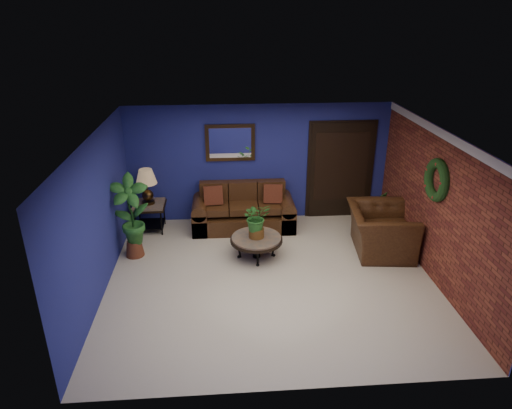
{
  "coord_description": "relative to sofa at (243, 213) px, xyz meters",
  "views": [
    {
      "loc": [
        -0.76,
        -6.64,
        4.27
      ],
      "look_at": [
        -0.21,
        0.55,
        1.15
      ],
      "focal_mm": 32.0,
      "sensor_mm": 36.0,
      "label": 1
    }
  ],
  "objects": [
    {
      "name": "crown_molding",
      "position": [
        3.09,
        -2.08,
        2.12
      ],
      "size": [
        0.03,
        5.0,
        0.14
      ],
      "primitive_type": "cube",
      "color": "white",
      "rests_on": "wall_right_brick"
    },
    {
      "name": "table_lamp",
      "position": [
        -1.93,
        -0.03,
        0.74
      ],
      "size": [
        0.42,
        0.42,
        0.71
      ],
      "color": "#3D2813",
      "rests_on": "end_table"
    },
    {
      "name": "wreath",
      "position": [
        3.06,
        -2.03,
        1.39
      ],
      "size": [
        0.16,
        0.72,
        0.72
      ],
      "primitive_type": "torus",
      "rotation": [
        0.0,
        1.57,
        0.0
      ],
      "color": "black",
      "rests_on": "wall_right_brick"
    },
    {
      "name": "floor",
      "position": [
        0.37,
        -2.08,
        -0.31
      ],
      "size": [
        5.5,
        5.5,
        0.0
      ],
      "primitive_type": "plane",
      "color": "beige",
      "rests_on": "ground"
    },
    {
      "name": "ceiling",
      "position": [
        0.37,
        -2.08,
        2.19
      ],
      "size": [
        5.5,
        5.0,
        0.02
      ],
      "primitive_type": "cube",
      "color": "white",
      "rests_on": "wall_back"
    },
    {
      "name": "armchair",
      "position": [
        2.52,
        -1.26,
        0.12
      ],
      "size": [
        1.28,
        1.43,
        0.85
      ],
      "primitive_type": "imported",
      "rotation": [
        0.0,
        0.0,
        1.46
      ],
      "color": "#472A14",
      "rests_on": "ground"
    },
    {
      "name": "coffee_table",
      "position": [
        0.18,
        -1.33,
        0.05
      ],
      "size": [
        0.96,
        0.96,
        0.41
      ],
      "rotation": [
        0.0,
        0.0,
        0.27
      ],
      "color": "#544E49",
      "rests_on": "ground"
    },
    {
      "name": "end_table",
      "position": [
        -1.93,
        -0.03,
        0.15
      ],
      "size": [
        0.65,
        0.65,
        0.6
      ],
      "color": "#544E49",
      "rests_on": "ground"
    },
    {
      "name": "floor_plant",
      "position": [
        2.72,
        -0.42,
        0.15
      ],
      "size": [
        0.43,
        0.36,
        0.88
      ],
      "color": "brown",
      "rests_on": "ground"
    },
    {
      "name": "wall_left",
      "position": [
        -2.38,
        -2.08,
        0.94
      ],
      "size": [
        0.04,
        5.0,
        2.5
      ],
      "primitive_type": "cube",
      "color": "navy",
      "rests_on": "ground"
    },
    {
      "name": "wall_mirror",
      "position": [
        -0.23,
        0.38,
        1.41
      ],
      "size": [
        1.02,
        0.06,
        0.77
      ],
      "primitive_type": "cube",
      "color": "#3D2813",
      "rests_on": "wall_back"
    },
    {
      "name": "closet_door",
      "position": [
        2.12,
        0.39,
        0.74
      ],
      "size": [
        1.44,
        0.06,
        2.18
      ],
      "primitive_type": "cube",
      "color": "black",
      "rests_on": "wall_back"
    },
    {
      "name": "sofa",
      "position": [
        0.0,
        0.0,
        0.0
      ],
      "size": [
        2.11,
        0.91,
        0.95
      ],
      "color": "#472A14",
      "rests_on": "ground"
    },
    {
      "name": "coffee_plant",
      "position": [
        0.18,
        -1.33,
        0.47
      ],
      "size": [
        0.59,
        0.54,
        0.68
      ],
      "color": "brown",
      "rests_on": "coffee_table"
    },
    {
      "name": "side_chair",
      "position": [
        0.63,
        0.04,
        0.22
      ],
      "size": [
        0.43,
        0.43,
        0.93
      ],
      "rotation": [
        0.0,
        0.0,
        0.07
      ],
      "color": "#502817",
      "rests_on": "ground"
    },
    {
      "name": "wall_back",
      "position": [
        0.37,
        0.42,
        0.94
      ],
      "size": [
        5.5,
        0.04,
        2.5
      ],
      "primitive_type": "cube",
      "color": "navy",
      "rests_on": "ground"
    },
    {
      "name": "tall_plant",
      "position": [
        -2.08,
        -1.1,
        0.55
      ],
      "size": [
        0.76,
        0.57,
        1.58
      ],
      "color": "maroon",
      "rests_on": "ground"
    },
    {
      "name": "wall_right_brick",
      "position": [
        3.12,
        -2.08,
        0.94
      ],
      "size": [
        0.04,
        5.0,
        2.5
      ],
      "primitive_type": "cube",
      "color": "brown",
      "rests_on": "ground"
    }
  ]
}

